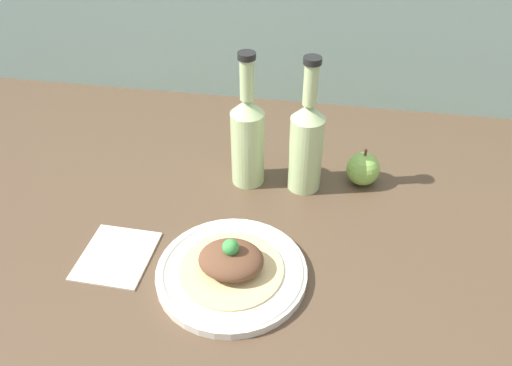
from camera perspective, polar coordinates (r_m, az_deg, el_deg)
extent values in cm
cube|color=brown|center=(98.81, 0.99, -6.17)|extent=(180.00, 110.00, 4.00)
cylinder|color=silver|center=(88.67, -2.80, -10.20)|extent=(26.42, 26.42, 1.62)
torus|color=silver|center=(88.25, -2.81, -9.96)|extent=(25.43, 25.43, 1.13)
cylinder|color=#D6BC7F|center=(87.92, -2.82, -9.76)|extent=(18.19, 18.19, 0.40)
ellipsoid|color=brown|center=(86.22, -2.86, -8.73)|extent=(11.28, 9.59, 4.22)
sphere|color=green|center=(84.09, -2.93, -7.34)|extent=(2.87, 2.87, 2.87)
cylinder|color=#B7D18E|center=(104.59, -0.95, 4.01)|extent=(6.99, 6.99, 16.74)
cone|color=#B7D18E|center=(99.37, -1.01, 8.77)|extent=(6.99, 6.99, 3.15)
cylinder|color=#B7D18E|center=(96.69, -1.05, 11.75)|extent=(2.80, 2.80, 8.37)
cylinder|color=black|center=(94.67, -1.08, 14.34)|extent=(3.50, 3.50, 1.20)
cylinder|color=#B7D18E|center=(103.42, 5.69, 3.36)|extent=(6.99, 6.99, 16.74)
cone|color=#B7D18E|center=(98.14, 6.05, 8.14)|extent=(6.99, 6.99, 3.15)
cylinder|color=#B7D18E|center=(95.42, 6.28, 11.14)|extent=(2.80, 2.80, 8.37)
cylinder|color=black|center=(93.37, 6.49, 13.76)|extent=(3.50, 3.50, 1.20)
sphere|color=#84B74C|center=(109.10, 12.14, 1.60)|extent=(7.18, 7.18, 7.18)
cylinder|color=brown|center=(106.75, 12.43, 3.39)|extent=(0.57, 0.57, 1.61)
cube|color=beige|center=(95.51, -15.67, -7.92)|extent=(12.87, 14.54, 0.80)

